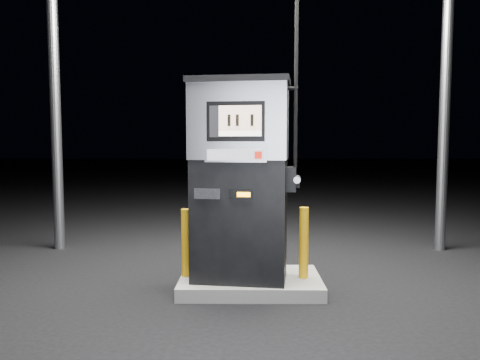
{
  "coord_description": "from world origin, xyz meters",
  "views": [
    {
      "loc": [
        -0.06,
        -5.26,
        1.7
      ],
      "look_at": [
        -0.12,
        0.0,
        1.26
      ],
      "focal_mm": 35.0,
      "sensor_mm": 36.0,
      "label": 1
    }
  ],
  "objects": [
    {
      "name": "pump_island",
      "position": [
        0.0,
        0.0,
        0.07
      ],
      "size": [
        1.6,
        1.0,
        0.15
      ],
      "primitive_type": "cube",
      "color": "slate",
      "rests_on": "ground"
    },
    {
      "name": "fuel_dispenser",
      "position": [
        -0.12,
        -0.1,
        1.29
      ],
      "size": [
        1.26,
        0.79,
        4.62
      ],
      "rotation": [
        0.0,
        0.0,
        -0.13
      ],
      "color": "black",
      "rests_on": "pump_island"
    },
    {
      "name": "bollard_right",
      "position": [
        0.6,
        -0.05,
        0.55
      ],
      "size": [
        0.13,
        0.13,
        0.81
      ],
      "primitive_type": "cylinder",
      "rotation": [
        0.0,
        0.0,
        0.25
      ],
      "color": "#EBA40D",
      "rests_on": "pump_island"
    },
    {
      "name": "ground",
      "position": [
        0.0,
        0.0,
        0.0
      ],
      "size": [
        80.0,
        80.0,
        0.0
      ],
      "primitive_type": "plane",
      "color": "black",
      "rests_on": "ground"
    },
    {
      "name": "bollard_left",
      "position": [
        -0.74,
        0.01,
        0.54
      ],
      "size": [
        0.11,
        0.11,
        0.78
      ],
      "primitive_type": "cylinder",
      "rotation": [
        0.0,
        0.0,
        0.06
      ],
      "color": "#EBA40D",
      "rests_on": "pump_island"
    }
  ]
}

